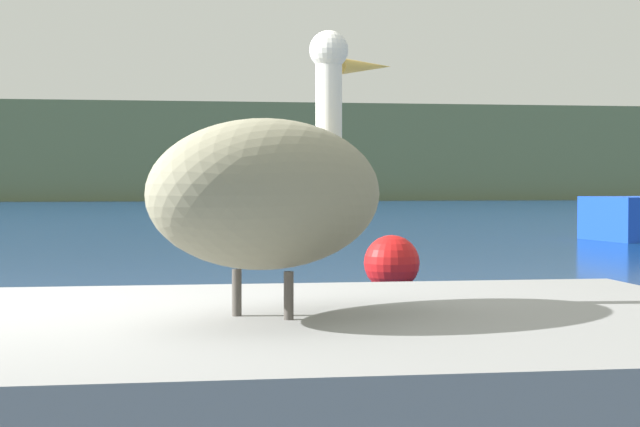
# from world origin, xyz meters

# --- Properties ---
(hillside_backdrop) EXTENTS (140.00, 10.82, 6.82)m
(hillside_backdrop) POSITION_xyz_m (0.00, 76.20, 3.41)
(hillside_backdrop) COLOR #6B7A51
(hillside_backdrop) RESTS_ON ground
(pelican) EXTENTS (1.09, 1.27, 0.93)m
(pelican) POSITION_xyz_m (1.19, -0.73, 1.28)
(pelican) COLOR gray
(pelican) RESTS_ON pier_dock
(mooring_buoy) EXTENTS (0.67, 0.67, 0.67)m
(mooring_buoy) POSITION_xyz_m (3.72, 8.72, 0.34)
(mooring_buoy) COLOR red
(mooring_buoy) RESTS_ON ground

